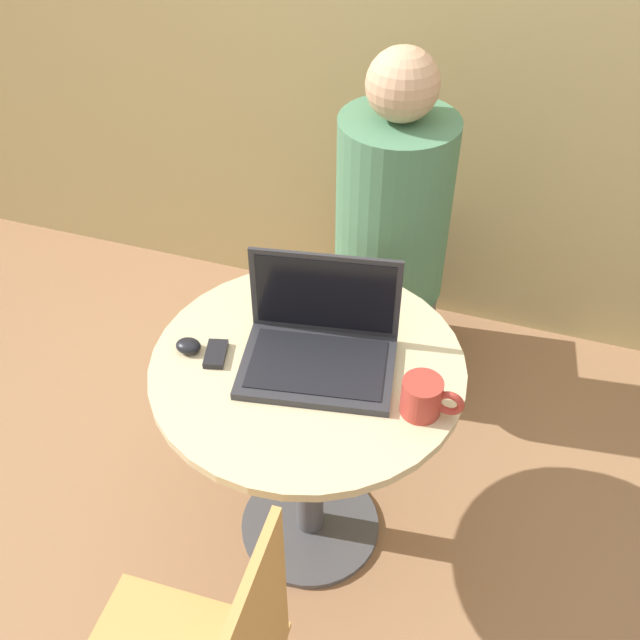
{
  "coord_description": "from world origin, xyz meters",
  "views": [
    {
      "loc": [
        0.43,
        -1.21,
        2.0
      ],
      "look_at": [
        0.02,
        0.05,
        0.81
      ],
      "focal_mm": 42.0,
      "sensor_mm": 36.0,
      "label": 1
    }
  ],
  "objects": [
    {
      "name": "ground_plane",
      "position": [
        0.0,
        0.0,
        0.0
      ],
      "size": [
        12.0,
        12.0,
        0.0
      ],
      "primitive_type": "plane",
      "color": "#9E704C"
    },
    {
      "name": "round_table",
      "position": [
        0.0,
        0.0,
        0.52
      ],
      "size": [
        0.77,
        0.77,
        0.71
      ],
      "color": "#4C4C51",
      "rests_on": "ground_plane"
    },
    {
      "name": "laptop",
      "position": [
        0.02,
        0.02,
        0.76
      ],
      "size": [
        0.4,
        0.31,
        0.25
      ],
      "color": "#2D2D33",
      "rests_on": "round_table"
    },
    {
      "name": "cell_phone",
      "position": [
        -0.22,
        -0.05,
        0.72
      ],
      "size": [
        0.07,
        0.1,
        0.02
      ],
      "color": "black",
      "rests_on": "round_table"
    },
    {
      "name": "computer_mouse",
      "position": [
        -0.29,
        -0.05,
        0.72
      ],
      "size": [
        0.06,
        0.05,
        0.03
      ],
      "color": "black",
      "rests_on": "round_table"
    },
    {
      "name": "coffee_cup",
      "position": [
        0.3,
        -0.07,
        0.75
      ],
      "size": [
        0.14,
        0.09,
        0.09
      ],
      "color": "#B2382D",
      "rests_on": "round_table"
    },
    {
      "name": "person_seated",
      "position": [
        0.04,
        0.71,
        0.52
      ],
      "size": [
        0.39,
        0.55,
        1.24
      ],
      "color": "brown",
      "rests_on": "ground_plane"
    }
  ]
}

